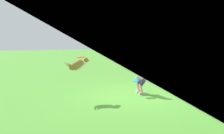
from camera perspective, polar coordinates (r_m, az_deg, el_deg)
ground_plane at (r=9.35m, az=4.86°, el=-6.96°), size 60.00×60.00×0.00m
person at (r=9.63m, az=6.93°, el=-2.31°), size 0.57×0.64×1.29m
dog at (r=8.64m, az=-8.21°, el=0.52°), size 0.98×0.45×0.51m
frisbee_flying at (r=8.68m, az=-7.45°, el=2.39°), size 0.34×0.34×0.07m
frisbee_held at (r=9.31m, az=5.81°, el=-3.19°), size 0.38×0.38×0.08m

